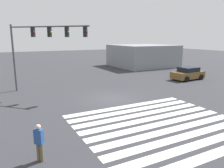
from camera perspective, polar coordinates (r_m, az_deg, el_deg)
ground_plane at (r=18.37m, az=0.00°, el=-3.89°), size 137.29×137.29×0.00m
crosswalk_markings at (r=13.53m, az=12.40°, el=-10.17°), size 9.59×8.20×0.01m
traffic_signal_mast at (r=20.64m, az=-18.23°, el=10.72°), size 5.62×5.62×6.22m
car_0 at (r=28.17m, az=19.20°, el=2.57°), size 4.24×2.39×1.52m
corner_building at (r=39.49m, az=7.94°, el=7.35°), size 9.63×9.63×3.73m
pedestrian at (r=9.72m, az=-18.49°, el=-13.93°), size 0.41×0.41×1.63m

